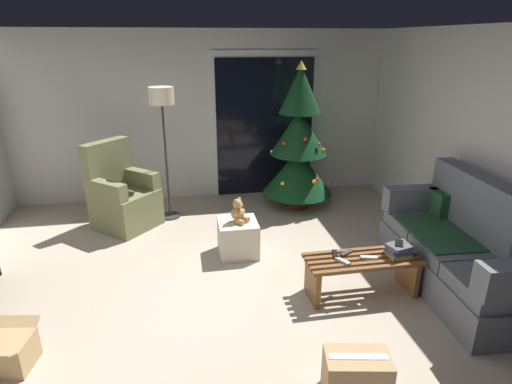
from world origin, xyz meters
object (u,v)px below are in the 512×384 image
(book_stack, at_px, (399,250))
(coffee_table, at_px, (362,270))
(armchair, at_px, (122,197))
(cardboard_box_taped_mid_floor, at_px, (356,376))
(ottoman, at_px, (238,238))
(floor_lamp, at_px, (162,109))
(cell_phone, at_px, (399,243))
(remote_graphite, at_px, (347,253))
(christmas_tree, at_px, (298,146))
(remote_white, at_px, (369,258))
(cardboard_box_open_near_shelf, at_px, (1,353))
(teddy_bear_honey, at_px, (238,212))
(remote_silver, at_px, (343,261))
(remote_black, at_px, (335,254))
(couch, at_px, (463,251))

(book_stack, bearing_deg, coffee_table, 175.07)
(armchair, relative_size, cardboard_box_taped_mid_floor, 2.33)
(ottoman, bearing_deg, floor_lamp, 122.46)
(cell_phone, relative_size, cardboard_box_taped_mid_floor, 0.30)
(floor_lamp, distance_m, ottoman, 1.96)
(remote_graphite, distance_m, cardboard_box_taped_mid_floor, 1.36)
(christmas_tree, bearing_deg, remote_white, -88.98)
(coffee_table, xyz_separation_m, remote_graphite, (-0.13, 0.10, 0.14))
(remote_white, height_order, ottoman, remote_white)
(book_stack, distance_m, cardboard_box_open_near_shelf, 3.45)
(teddy_bear_honey, bearing_deg, floor_lamp, 122.56)
(cell_phone, relative_size, armchair, 0.13)
(coffee_table, xyz_separation_m, cell_phone, (0.34, -0.02, 0.26))
(remote_silver, height_order, remote_black, same)
(remote_silver, distance_m, book_stack, 0.57)
(couch, bearing_deg, coffee_table, 177.28)
(couch, height_order, teddy_bear_honey, couch)
(remote_graphite, distance_m, cardboard_box_open_near_shelf, 3.00)
(coffee_table, distance_m, ottoman, 1.47)
(floor_lamp, xyz_separation_m, cardboard_box_open_near_shelf, (-1.22, -2.70, -1.38))
(book_stack, bearing_deg, cell_phone, 91.75)
(remote_white, relative_size, book_stack, 0.57)
(book_stack, xyz_separation_m, ottoman, (-1.41, 1.05, -0.26))
(remote_graphite, relative_size, ottoman, 0.35)
(remote_silver, xyz_separation_m, book_stack, (0.57, 0.02, 0.05))
(cell_phone, distance_m, christmas_tree, 2.41)
(remote_graphite, xyz_separation_m, floor_lamp, (-1.72, 2.17, 1.10))
(remote_black, bearing_deg, ottoman, -36.08)
(remote_silver, xyz_separation_m, floor_lamp, (-1.63, 2.31, 1.10))
(coffee_table, relative_size, cell_phone, 7.64)
(remote_black, bearing_deg, cardboard_box_open_near_shelf, 23.26)
(remote_graphite, height_order, cardboard_box_open_near_shelf, remote_graphite)
(remote_silver, relative_size, remote_white, 1.00)
(book_stack, bearing_deg, couch, -1.58)
(cell_phone, bearing_deg, remote_silver, -148.88)
(book_stack, relative_size, armchair, 0.24)
(ottoman, bearing_deg, book_stack, -36.80)
(remote_graphite, height_order, floor_lamp, floor_lamp)
(remote_graphite, height_order, remote_black, same)
(cardboard_box_open_near_shelf, bearing_deg, cardboard_box_taped_mid_floor, -16.30)
(book_stack, height_order, christmas_tree, christmas_tree)
(couch, height_order, remote_silver, couch)
(cell_phone, distance_m, cardboard_box_open_near_shelf, 3.46)
(cardboard_box_open_near_shelf, bearing_deg, ottoman, 35.95)
(cell_phone, height_order, christmas_tree, christmas_tree)
(book_stack, relative_size, teddy_bear_honey, 0.96)
(remote_white, distance_m, remote_graphite, 0.21)
(cell_phone, xyz_separation_m, armchair, (-2.79, 2.09, -0.13))
(remote_black, bearing_deg, remote_white, 170.81)
(remote_silver, height_order, cell_phone, cell_phone)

